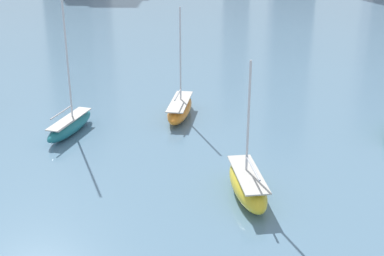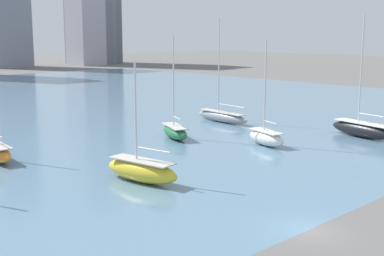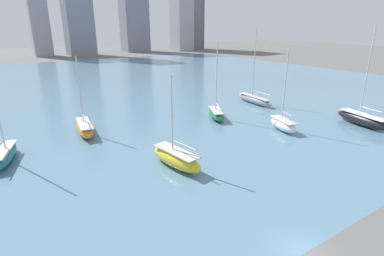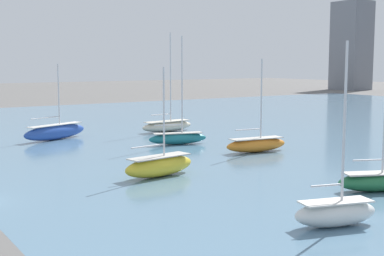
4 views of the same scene
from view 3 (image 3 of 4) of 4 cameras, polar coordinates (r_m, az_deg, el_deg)
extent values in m
plane|color=#605E5B|center=(24.35, 20.59, -21.52)|extent=(500.00, 500.00, 0.00)
cube|color=slate|center=(83.10, -21.40, 6.94)|extent=(180.00, 140.00, 0.00)
cube|color=#9E9EA8|center=(183.34, -27.53, 19.97)|extent=(8.98, 9.87, 50.47)
cube|color=gray|center=(200.47, -11.13, 22.30)|extent=(15.09, 12.55, 57.04)
cube|color=#A8A8B2|center=(205.98, -2.02, 22.60)|extent=(10.84, 12.75, 57.69)
cube|color=slate|center=(207.70, -1.05, 18.00)|extent=(10.56, 12.01, 24.53)
cube|color=slate|center=(216.70, -1.37, 23.09)|extent=(15.30, 15.82, 62.77)
cube|color=slate|center=(219.73, 0.48, 22.01)|extent=(7.38, 13.43, 54.90)
ellipsoid|color=white|center=(48.15, 16.95, 0.56)|extent=(3.59, 6.36, 1.74)
cube|color=silver|center=(47.91, 17.05, 1.49)|extent=(2.94, 5.22, 0.10)
cube|color=#2D2D33|center=(48.29, 16.90, 0.02)|extent=(0.45, 1.09, 0.78)
cylinder|color=silver|center=(47.04, 17.36, 7.86)|extent=(0.18, 0.18, 10.56)
cylinder|color=silver|center=(47.03, 17.66, 2.58)|extent=(0.77, 2.30, 0.14)
ellipsoid|color=yellow|center=(34.25, -3.04, -5.87)|extent=(3.48, 8.17, 1.99)
cube|color=#BCB7AD|center=(33.87, -3.06, -4.42)|extent=(2.85, 6.70, 0.10)
cube|color=#2D2D33|center=(34.49, -3.02, -6.70)|extent=(0.38, 1.43, 0.90)
cylinder|color=silver|center=(32.86, -3.84, 2.79)|extent=(0.18, 0.18, 8.49)
cylinder|color=silver|center=(32.46, -1.59, -3.26)|extent=(0.75, 3.87, 0.14)
ellipsoid|color=orange|center=(47.33, -19.73, -0.06)|extent=(3.15, 8.55, 1.73)
cube|color=#BCB7AD|center=(47.09, -19.83, 0.89)|extent=(2.58, 7.01, 0.10)
cube|color=#2D2D33|center=(47.48, -19.66, -0.60)|extent=(0.34, 1.51, 0.78)
cylinder|color=silver|center=(46.53, -20.59, 6.81)|extent=(0.18, 0.18, 9.64)
cylinder|color=silver|center=(45.66, -19.81, 1.86)|extent=(0.57, 3.57, 0.14)
ellipsoid|color=#1E757F|center=(41.81, -32.02, -4.49)|extent=(3.77, 8.15, 1.57)
cube|color=#BCB7AD|center=(41.56, -32.19, -3.56)|extent=(3.09, 6.68, 0.10)
cube|color=#2D2D33|center=(41.96, -31.92, -5.04)|extent=(0.54, 1.43, 0.71)
ellipsoid|color=#236B3D|center=(52.12, 4.65, 2.63)|extent=(4.78, 7.13, 1.61)
cube|color=#BCB7AD|center=(51.92, 4.68, 3.43)|extent=(3.92, 5.85, 0.10)
cube|color=#2D2D33|center=(52.24, 4.64, 2.16)|extent=(0.65, 1.19, 0.72)
cylinder|color=silver|center=(51.21, 4.71, 9.69)|extent=(0.18, 0.18, 11.21)
cylinder|color=silver|center=(50.83, 4.92, 4.43)|extent=(1.24, 2.52, 0.14)
ellipsoid|color=gray|center=(63.76, 11.79, 5.27)|extent=(2.60, 10.51, 1.53)
cube|color=#BCB7AD|center=(63.60, 11.83, 5.89)|extent=(2.13, 8.61, 0.10)
cube|color=#2D2D33|center=(63.86, 11.77, 4.90)|extent=(0.31, 1.88, 0.69)
cylinder|color=silver|center=(63.07, 11.80, 12.11)|extent=(0.18, 0.18, 13.60)
cylinder|color=silver|center=(61.93, 13.06, 6.55)|extent=(0.57, 5.44, 0.14)
ellipsoid|color=black|center=(55.67, 29.71, 1.36)|extent=(4.20, 9.96, 1.88)
cube|color=silver|center=(55.45, 29.86, 2.23)|extent=(3.45, 8.17, 0.10)
cube|color=#2D2D33|center=(55.81, 29.63, 0.85)|extent=(0.51, 1.74, 0.84)
cylinder|color=silver|center=(54.65, 30.44, 9.28)|extent=(0.18, 0.18, 13.49)
cylinder|color=silver|center=(54.49, 30.98, 3.05)|extent=(0.92, 3.75, 0.14)
camera|label=1|loc=(15.55, 98.25, 15.80)|focal=50.00mm
camera|label=2|loc=(16.10, -155.10, -25.06)|focal=50.00mm
camera|label=4|loc=(59.56, 55.39, 6.56)|focal=50.00mm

